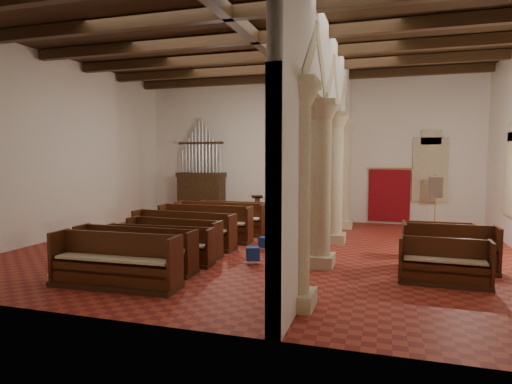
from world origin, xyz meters
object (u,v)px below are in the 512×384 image
(lectern, at_px, (257,210))
(nave_pew_0, at_px, (115,269))
(processional_banner, at_px, (435,211))
(aisle_pew_0, at_px, (444,269))
(pipe_organ, at_px, (201,187))

(lectern, relative_size, nave_pew_0, 0.40)
(processional_banner, bearing_deg, aisle_pew_0, -106.66)
(pipe_organ, distance_m, nave_pew_0, 10.28)
(lectern, bearing_deg, pipe_organ, 159.96)
(nave_pew_0, xyz_separation_m, aisle_pew_0, (6.61, 2.21, -0.05))
(nave_pew_0, bearing_deg, lectern, 86.33)
(pipe_organ, bearing_deg, processional_banner, -5.26)
(lectern, bearing_deg, aisle_pew_0, -58.90)
(pipe_organ, relative_size, aisle_pew_0, 2.35)
(processional_banner, bearing_deg, pipe_organ, 162.28)
(processional_banner, relative_size, aisle_pew_0, 1.14)
(processional_banner, height_order, aisle_pew_0, processional_banner)
(lectern, height_order, aisle_pew_0, lectern)
(pipe_organ, xyz_separation_m, nave_pew_0, (2.48, -9.92, -1.00))
(pipe_organ, xyz_separation_m, aisle_pew_0, (9.09, -7.72, -1.04))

